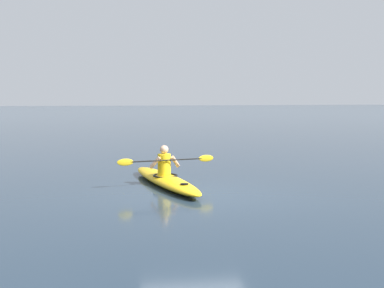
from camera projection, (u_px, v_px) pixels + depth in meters
The scene contains 3 objects.
ground_plane at pixel (198, 195), 11.84m from camera, with size 160.00×160.00×0.00m, color #1E2D3D.
kayak at pixel (165, 180), 13.08m from camera, with size 1.67×4.48×0.25m.
kayaker at pixel (165, 162), 13.10m from camera, with size 2.42×0.66×0.73m.
Camera 1 is at (1.81, 11.53, 2.29)m, focal length 49.57 mm.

